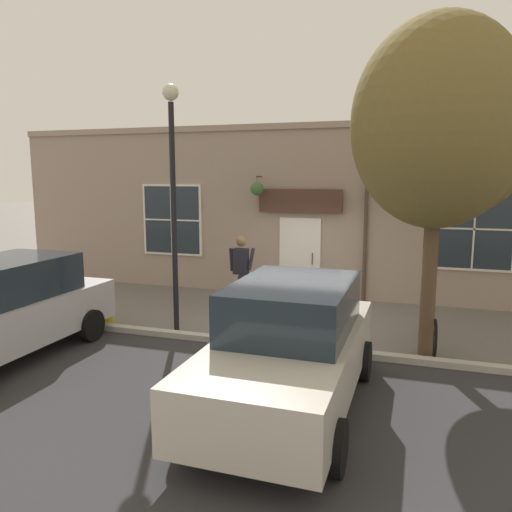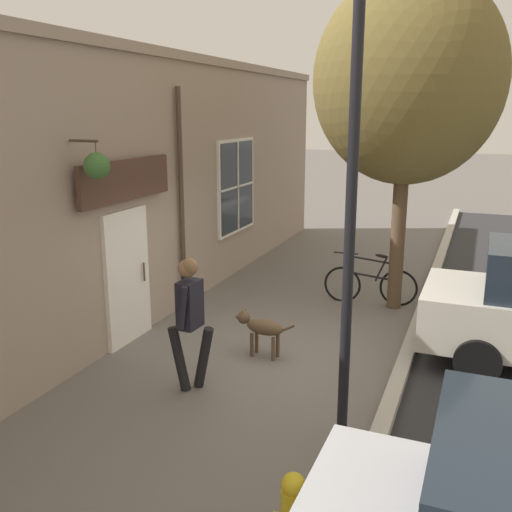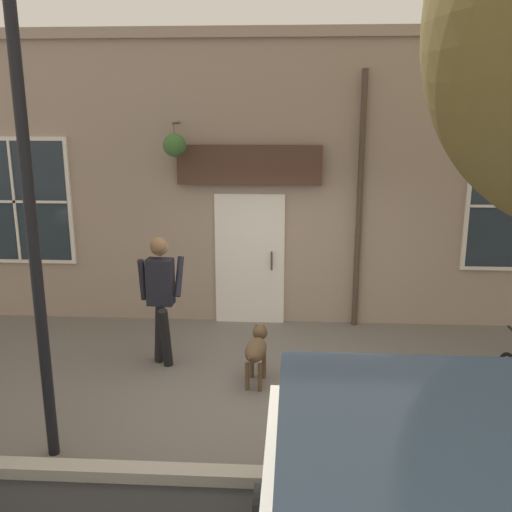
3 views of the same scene
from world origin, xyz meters
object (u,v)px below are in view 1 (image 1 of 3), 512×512
(dog_on_leash, at_px, (288,299))
(fire_hydrant, at_px, (108,307))
(parked_car_nearest_curb, at_px, (2,310))
(street_lamp, at_px, (173,174))
(pedestrian_walking, at_px, (241,265))
(street_tree_by_curb, at_px, (443,130))
(parked_car_mid_block, at_px, (290,346))
(leaning_bicycle, at_px, (429,327))

(dog_on_leash, height_order, fire_hydrant, fire_hydrant)
(parked_car_nearest_curb, bearing_deg, street_lamp, 136.38)
(pedestrian_walking, xyz_separation_m, street_lamp, (2.15, -0.65, 2.14))
(pedestrian_walking, height_order, parked_car_nearest_curb, pedestrian_walking)
(pedestrian_walking, distance_m, street_tree_by_curb, 5.54)
(street_tree_by_curb, bearing_deg, parked_car_mid_block, -34.36)
(leaning_bicycle, xyz_separation_m, parked_car_nearest_curb, (2.95, -7.14, 0.50))
(dog_on_leash, relative_size, street_lamp, 0.20)
(pedestrian_walking, relative_size, parked_car_mid_block, 0.41)
(pedestrian_walking, xyz_separation_m, street_tree_by_curb, (1.96, 4.31, 2.88))
(parked_car_nearest_curb, relative_size, parked_car_mid_block, 1.00)
(pedestrian_walking, bearing_deg, street_tree_by_curb, 65.60)
(pedestrian_walking, height_order, street_lamp, street_lamp)
(dog_on_leash, xyz_separation_m, parked_car_mid_block, (4.27, 1.11, 0.43))
(parked_car_mid_block, relative_size, street_lamp, 0.87)
(fire_hydrant, bearing_deg, dog_on_leash, 115.02)
(parked_car_mid_block, bearing_deg, fire_hydrant, -118.92)
(dog_on_leash, height_order, street_lamp, street_lamp)
(parked_car_mid_block, height_order, fire_hydrant, parked_car_mid_block)
(street_tree_by_curb, height_order, parked_car_mid_block, street_tree_by_curb)
(dog_on_leash, height_order, street_tree_by_curb, street_tree_by_curb)
(street_tree_by_curb, xyz_separation_m, street_lamp, (0.20, -4.96, -0.73))
(pedestrian_walking, distance_m, fire_hydrant, 3.21)
(parked_car_mid_block, distance_m, fire_hydrant, 5.39)
(leaning_bicycle, bearing_deg, pedestrian_walking, -109.33)
(street_tree_by_curb, distance_m, leaning_bicycle, 3.60)
(leaning_bicycle, bearing_deg, street_tree_by_curb, 2.19)
(dog_on_leash, xyz_separation_m, street_lamp, (1.69, -1.95, 2.76))
(street_lamp, distance_m, fire_hydrant, 3.27)
(parked_car_nearest_curb, bearing_deg, street_tree_by_curb, 109.27)
(leaning_bicycle, xyz_separation_m, street_lamp, (0.65, -4.95, 2.84))
(pedestrian_walking, xyz_separation_m, dog_on_leash, (0.47, 1.30, -0.62))
(dog_on_leash, distance_m, fire_hydrant, 3.96)
(pedestrian_walking, distance_m, parked_car_nearest_curb, 5.29)
(parked_car_mid_block, bearing_deg, street_tree_by_curb, 145.64)
(street_tree_by_curb, relative_size, parked_car_nearest_curb, 1.35)
(dog_on_leash, xyz_separation_m, leaning_bicycle, (1.04, 3.00, -0.07))
(leaning_bicycle, bearing_deg, dog_on_leash, -109.12)
(pedestrian_walking, bearing_deg, street_lamp, -16.75)
(fire_hydrant, bearing_deg, parked_car_nearest_curb, -13.41)
(street_tree_by_curb, xyz_separation_m, parked_car_nearest_curb, (2.50, -7.16, -3.07))
(street_tree_by_curb, height_order, fire_hydrant, street_tree_by_curb)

